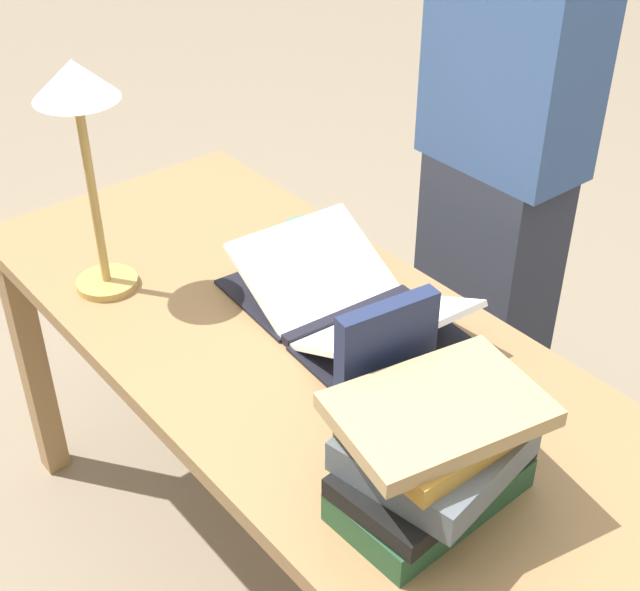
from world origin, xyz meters
name	(u,v)px	position (x,y,z in m)	size (l,w,h in m)	color
ground_plane	(303,581)	(0.00, 0.00, 0.00)	(12.00, 12.00, 0.00)	gray
reading_desk	(299,374)	(0.00, 0.00, 0.64)	(1.55, 0.68, 0.73)	#937047
open_book	(348,306)	(-0.02, -0.11, 0.77)	(0.54, 0.34, 0.12)	black
book_stack_tall	(434,454)	(-0.46, 0.10, 0.84)	(0.26, 0.33, 0.20)	#234C2D
book_standing_upright	(385,377)	(-0.32, 0.07, 0.87)	(0.05, 0.17, 0.28)	#1E284C
reading_lamp	(79,112)	(0.38, 0.20, 1.12)	(0.16, 0.16, 0.48)	tan
coffee_mug	(303,243)	(0.20, -0.17, 0.78)	(0.10, 0.09, 0.09)	#4C7F5B
person_reader	(502,151)	(0.09, -0.65, 0.89)	(0.36, 0.22, 1.80)	#2D3342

